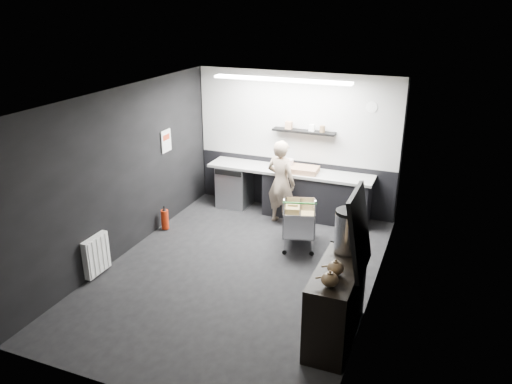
% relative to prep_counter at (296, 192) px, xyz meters
% --- Properties ---
extents(floor, '(5.50, 5.50, 0.00)m').
position_rel_prep_counter_xyz_m(floor, '(-0.14, -2.42, -0.46)').
color(floor, black).
rests_on(floor, ground).
extents(ceiling, '(5.50, 5.50, 0.00)m').
position_rel_prep_counter_xyz_m(ceiling, '(-0.14, -2.42, 2.24)').
color(ceiling, white).
rests_on(ceiling, wall_back).
extents(wall_back, '(5.50, 0.00, 5.50)m').
position_rel_prep_counter_xyz_m(wall_back, '(-0.14, 0.33, 0.89)').
color(wall_back, black).
rests_on(wall_back, floor).
extents(wall_front, '(5.50, 0.00, 5.50)m').
position_rel_prep_counter_xyz_m(wall_front, '(-0.14, -5.17, 0.89)').
color(wall_front, black).
rests_on(wall_front, floor).
extents(wall_left, '(0.00, 5.50, 5.50)m').
position_rel_prep_counter_xyz_m(wall_left, '(-2.14, -2.42, 0.89)').
color(wall_left, black).
rests_on(wall_left, floor).
extents(wall_right, '(0.00, 5.50, 5.50)m').
position_rel_prep_counter_xyz_m(wall_right, '(1.86, -2.42, 0.89)').
color(wall_right, black).
rests_on(wall_right, floor).
extents(kitchen_wall_panel, '(3.95, 0.02, 1.70)m').
position_rel_prep_counter_xyz_m(kitchen_wall_panel, '(-0.14, 0.31, 1.39)').
color(kitchen_wall_panel, beige).
rests_on(kitchen_wall_panel, wall_back).
extents(dado_panel, '(3.95, 0.02, 1.00)m').
position_rel_prep_counter_xyz_m(dado_panel, '(-0.14, 0.31, 0.04)').
color(dado_panel, black).
rests_on(dado_panel, wall_back).
extents(floating_shelf, '(1.20, 0.22, 0.04)m').
position_rel_prep_counter_xyz_m(floating_shelf, '(0.06, 0.20, 1.16)').
color(floating_shelf, black).
rests_on(floating_shelf, wall_back).
extents(wall_clock, '(0.20, 0.03, 0.20)m').
position_rel_prep_counter_xyz_m(wall_clock, '(1.26, 0.30, 1.69)').
color(wall_clock, white).
rests_on(wall_clock, wall_back).
extents(poster, '(0.02, 0.30, 0.40)m').
position_rel_prep_counter_xyz_m(poster, '(-2.12, -1.12, 1.09)').
color(poster, white).
rests_on(poster, wall_left).
extents(poster_red_band, '(0.02, 0.22, 0.10)m').
position_rel_prep_counter_xyz_m(poster_red_band, '(-2.11, -1.12, 1.16)').
color(poster_red_band, '#B63016').
rests_on(poster_red_band, poster).
extents(radiator, '(0.10, 0.50, 0.60)m').
position_rel_prep_counter_xyz_m(radiator, '(-2.08, -3.32, -0.11)').
color(radiator, white).
rests_on(radiator, wall_left).
extents(ceiling_strip, '(2.40, 0.20, 0.04)m').
position_rel_prep_counter_xyz_m(ceiling_strip, '(-0.14, -0.57, 2.21)').
color(ceiling_strip, white).
rests_on(ceiling_strip, ceiling).
extents(prep_counter, '(3.20, 0.61, 0.90)m').
position_rel_prep_counter_xyz_m(prep_counter, '(0.00, 0.00, 0.00)').
color(prep_counter, black).
rests_on(prep_counter, floor).
extents(person, '(0.66, 0.52, 1.59)m').
position_rel_prep_counter_xyz_m(person, '(-0.15, -0.45, 0.34)').
color(person, beige).
rests_on(person, floor).
extents(shopping_cart, '(0.76, 1.03, 0.97)m').
position_rel_prep_counter_xyz_m(shopping_cart, '(0.44, -1.21, 0.01)').
color(shopping_cart, silver).
rests_on(shopping_cart, floor).
extents(sideboard, '(0.56, 1.30, 1.95)m').
position_rel_prep_counter_xyz_m(sideboard, '(1.61, -3.40, 0.16)').
color(sideboard, black).
rests_on(sideboard, floor).
extents(fire_extinguisher, '(0.13, 0.13, 0.44)m').
position_rel_prep_counter_xyz_m(fire_extinguisher, '(-1.99, -1.54, -0.24)').
color(fire_extinguisher, '#B9280C').
rests_on(fire_extinguisher, floor).
extents(cardboard_box, '(0.53, 0.41, 0.10)m').
position_rel_prep_counter_xyz_m(cardboard_box, '(0.17, -0.05, 0.49)').
color(cardboard_box, '#A87B59').
rests_on(cardboard_box, prep_counter).
extents(pink_tub, '(0.20, 0.20, 0.20)m').
position_rel_prep_counter_xyz_m(pink_tub, '(-0.17, 0.00, 0.54)').
color(pink_tub, silver).
rests_on(pink_tub, prep_counter).
extents(white_container, '(0.22, 0.18, 0.18)m').
position_rel_prep_counter_xyz_m(white_container, '(-0.35, -0.05, 0.53)').
color(white_container, white).
rests_on(white_container, prep_counter).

